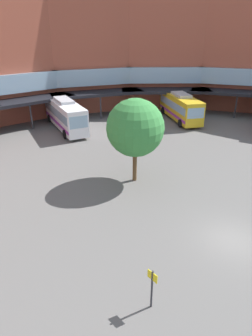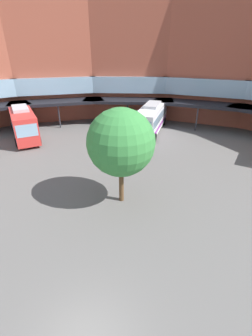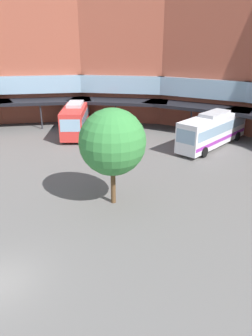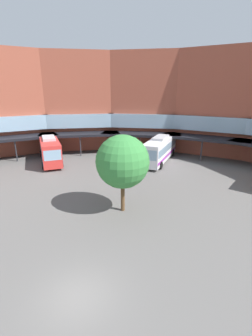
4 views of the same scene
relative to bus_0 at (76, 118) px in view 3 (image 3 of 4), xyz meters
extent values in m
cube|color=#9E4C38|center=(13.33, 12.47, 6.55)|extent=(13.53, 6.00, 17.11)
cube|color=#8CADC6|center=(13.33, 11.87, 3.47)|extent=(12.18, 6.24, 2.40)
cube|color=black|center=(13.33, 7.47, 1.42)|extent=(13.53, 4.00, 0.40)
cylinder|color=#2D2D33|center=(13.33, 5.87, -0.29)|extent=(0.20, 0.20, 3.42)
cube|color=#9E4C38|center=(1.25, 10.41, 6.55)|extent=(14.76, 10.14, 17.11)
cube|color=#8CADC6|center=(1.45, 9.84, 3.47)|extent=(13.56, 9.92, 2.40)
cube|color=black|center=(2.91, 5.69, 1.42)|extent=(14.10, 8.25, 0.40)
cylinder|color=#2D2D33|center=(3.44, 4.18, -0.29)|extent=(0.20, 0.20, 3.42)
cube|color=#9E4C38|center=(-9.46, 4.48, 6.55)|extent=(14.32, 13.14, 17.11)
cube|color=#8CADC6|center=(-9.08, 4.01, 3.47)|extent=(13.41, 12.48, 2.40)
cube|color=black|center=(-6.33, 0.57, 1.42)|extent=(13.07, 11.58, 0.40)
cylinder|color=#2D2D33|center=(-5.33, -0.68, -0.29)|extent=(0.20, 0.20, 3.42)
cube|color=red|center=(-0.01, 0.01, -0.03)|extent=(7.61, 10.45, 3.25)
cube|color=#8CADC6|center=(-0.01, 0.01, 0.36)|extent=(7.33, 9.92, 1.04)
cube|color=#267FBF|center=(-0.01, 0.01, -0.94)|extent=(7.53, 10.28, 0.39)
cube|color=#8CADC6|center=(2.65, -4.51, 0.36)|extent=(2.03, 1.26, 1.43)
cube|color=#B2B2B7|center=(-0.01, 0.01, 1.78)|extent=(3.50, 4.21, 0.36)
cylinder|color=black|center=(2.94, -2.43, -1.45)|extent=(0.82, 1.10, 1.10)
cylinder|color=black|center=(0.70, -3.75, -1.45)|extent=(0.82, 1.10, 1.10)
cylinder|color=black|center=(-0.72, 3.78, -1.45)|extent=(0.82, 1.10, 1.10)
cylinder|color=black|center=(-2.95, 2.46, -1.45)|extent=(0.82, 1.10, 1.10)
cube|color=white|center=(16.83, 3.24, -0.03)|extent=(5.07, 11.78, 3.24)
cube|color=#8CADC6|center=(16.83, 3.24, 0.36)|extent=(4.96, 11.12, 1.04)
cube|color=purple|center=(16.83, 3.24, -0.94)|extent=(5.04, 11.56, 0.39)
cube|color=#8CADC6|center=(15.52, -2.31, 0.36)|extent=(2.15, 0.62, 1.42)
cube|color=#B2B2B7|center=(16.83, 3.24, 1.77)|extent=(2.65, 4.43, 0.36)
cylinder|color=black|center=(17.14, -0.85, -1.45)|extent=(0.55, 1.14, 1.10)
cylinder|color=black|center=(14.73, -0.28, -1.45)|extent=(0.55, 1.14, 1.10)
cylinder|color=black|center=(18.94, 6.77, -1.45)|extent=(0.55, 1.14, 1.10)
cylinder|color=black|center=(16.53, 7.34, -1.45)|extent=(0.55, 1.14, 1.10)
cylinder|color=brown|center=(13.99, -13.82, -0.27)|extent=(0.36, 0.36, 3.47)
sphere|color=#38843D|center=(13.99, -13.82, 2.78)|extent=(4.78, 4.78, 4.78)
camera|label=1|loc=(-1.61, -31.40, 10.16)|focal=32.09mm
camera|label=2|loc=(15.31, -28.95, 8.60)|focal=25.09mm
camera|label=3|loc=(25.25, -32.00, 9.60)|focal=34.08mm
camera|label=4|loc=(17.67, -33.79, 8.87)|focal=25.74mm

